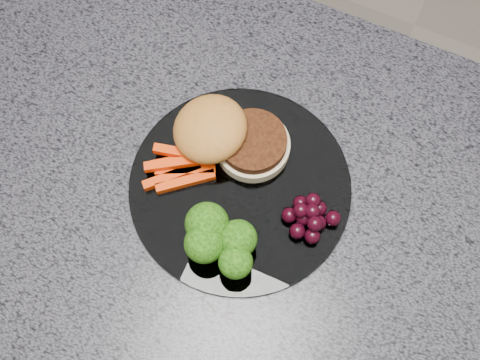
% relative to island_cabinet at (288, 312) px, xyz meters
% --- Properties ---
extents(island_cabinet, '(1.20, 0.60, 0.86)m').
position_rel_island_cabinet_xyz_m(island_cabinet, '(0.00, 0.00, 0.00)').
color(island_cabinet, brown).
rests_on(island_cabinet, ground).
extents(countertop, '(1.20, 0.60, 0.04)m').
position_rel_island_cabinet_xyz_m(countertop, '(0.00, 0.00, 0.45)').
color(countertop, '#46454F').
rests_on(countertop, island_cabinet).
extents(plate, '(0.26, 0.26, 0.01)m').
position_rel_island_cabinet_xyz_m(plate, '(-0.10, 0.02, 0.47)').
color(plate, white).
rests_on(plate, countertop).
extents(burger, '(0.16, 0.12, 0.05)m').
position_rel_island_cabinet_xyz_m(burger, '(-0.14, 0.06, 0.50)').
color(burger, beige).
rests_on(burger, plate).
extents(carrot_sticks, '(0.08, 0.08, 0.02)m').
position_rel_island_cabinet_xyz_m(carrot_sticks, '(-0.18, 0.01, 0.48)').
color(carrot_sticks, red).
rests_on(carrot_sticks, plate).
extents(broccoli, '(0.09, 0.07, 0.06)m').
position_rel_island_cabinet_xyz_m(broccoli, '(-0.09, -0.06, 0.51)').
color(broccoli, '#59802E').
rests_on(broccoli, plate).
extents(grape_bunch, '(0.06, 0.05, 0.03)m').
position_rel_island_cabinet_xyz_m(grape_bunch, '(-0.01, 0.01, 0.49)').
color(grape_bunch, black).
rests_on(grape_bunch, plate).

